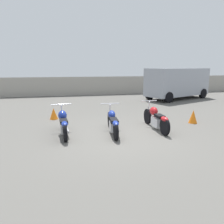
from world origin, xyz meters
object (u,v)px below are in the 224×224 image
(motorcycle_slot_1, at_px, (113,122))
(motorcycle_slot_2, at_px, (156,118))
(motorcycle_slot_0, at_px, (63,123))
(traffic_cone_near, at_px, (54,114))
(parked_van, at_px, (178,82))
(traffic_cone_far, at_px, (193,117))

(motorcycle_slot_1, distance_m, motorcycle_slot_2, 1.68)
(motorcycle_slot_0, distance_m, motorcycle_slot_1, 1.69)
(motorcycle_slot_0, relative_size, motorcycle_slot_1, 0.95)
(traffic_cone_near, bearing_deg, motorcycle_slot_1, -51.85)
(motorcycle_slot_2, distance_m, traffic_cone_near, 4.51)
(motorcycle_slot_1, xyz_separation_m, parked_van, (6.46, 7.15, 0.81))
(motorcycle_slot_1, xyz_separation_m, traffic_cone_far, (3.55, 0.64, -0.12))
(parked_van, distance_m, traffic_cone_far, 7.20)
(motorcycle_slot_0, distance_m, traffic_cone_far, 5.25)
(motorcycle_slot_2, bearing_deg, parked_van, 56.30)
(traffic_cone_near, xyz_separation_m, traffic_cone_far, (5.62, -2.00, 0.02))
(motorcycle_slot_2, distance_m, traffic_cone_far, 1.95)
(motorcycle_slot_1, xyz_separation_m, motorcycle_slot_2, (1.68, 0.13, 0.01))
(traffic_cone_far, bearing_deg, motorcycle_slot_1, -169.83)
(parked_van, bearing_deg, motorcycle_slot_1, -63.81)
(motorcycle_slot_0, height_order, motorcycle_slot_2, motorcycle_slot_2)
(traffic_cone_near, bearing_deg, motorcycle_slot_2, -33.76)
(traffic_cone_near, bearing_deg, parked_van, 27.90)
(parked_van, relative_size, traffic_cone_far, 9.74)
(motorcycle_slot_2, xyz_separation_m, parked_van, (4.79, 7.02, 0.80))
(motorcycle_slot_0, height_order, traffic_cone_far, motorcycle_slot_0)
(motorcycle_slot_0, distance_m, parked_van, 10.74)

